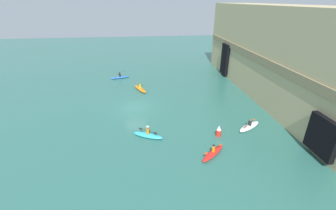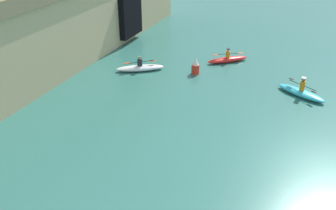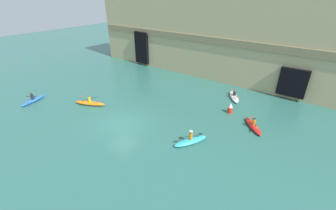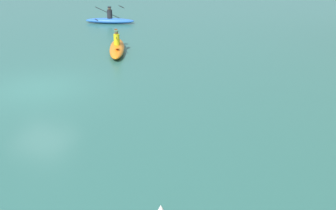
# 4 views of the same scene
# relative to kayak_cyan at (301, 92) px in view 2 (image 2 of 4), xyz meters

# --- Properties ---
(ground_plane) EXTENTS (120.00, 120.00, 0.00)m
(ground_plane) POSITION_rel_kayak_cyan_xyz_m (-6.88, -1.39, -0.23)
(ground_plane) COLOR #2D665B
(kayak_cyan) EXTENTS (2.14, 3.15, 1.19)m
(kayak_cyan) POSITION_rel_kayak_cyan_xyz_m (0.00, 0.00, 0.00)
(kayak_cyan) COLOR #33B2C6
(kayak_cyan) RESTS_ON ground
(kayak_white) EXTENTS (2.46, 3.19, 1.03)m
(kayak_white) POSITION_rel_kayak_cyan_xyz_m (-0.39, 10.63, -0.01)
(kayak_white) COLOR white
(kayak_white) RESTS_ON ground
(kayak_red) EXTENTS (2.60, 2.77, 1.03)m
(kayak_red) POSITION_rel_kayak_cyan_xyz_m (3.52, 5.49, -0.01)
(kayak_red) COLOR red
(kayak_red) RESTS_ON ground
(marker_buoy) EXTENTS (0.54, 0.54, 1.13)m
(marker_buoy) POSITION_rel_kayak_cyan_xyz_m (0.62, 6.94, 0.29)
(marker_buoy) COLOR red
(marker_buoy) RESTS_ON ground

